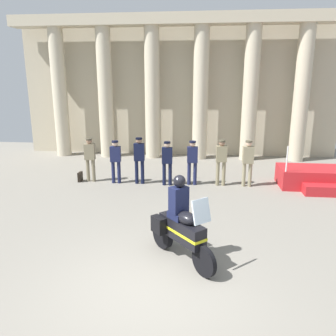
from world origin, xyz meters
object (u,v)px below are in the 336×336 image
(officer_in_row_5, at_px, (221,159))
(motorcycle_with_rider, at_px, (180,225))
(officer_in_row_0, at_px, (90,156))
(officer_in_row_6, at_px, (248,160))
(officer_in_row_1, at_px, (116,158))
(officer_in_row_4, at_px, (192,159))
(officer_in_row_2, at_px, (139,157))
(briefcase_on_ground, at_px, (80,177))
(reviewing_stand, at_px, (320,178))
(officer_in_row_3, at_px, (167,160))

(officer_in_row_5, height_order, motorcycle_with_rider, motorcycle_with_rider)
(officer_in_row_0, height_order, officer_in_row_6, officer_in_row_6)
(officer_in_row_1, relative_size, officer_in_row_4, 0.98)
(officer_in_row_2, relative_size, briefcase_on_ground, 4.83)
(reviewing_stand, bearing_deg, officer_in_row_3, -176.57)
(officer_in_row_4, xyz_separation_m, officer_in_row_6, (1.99, 0.01, 0.03))
(officer_in_row_2, height_order, motorcycle_with_rider, motorcycle_with_rider)
(officer_in_row_5, bearing_deg, officer_in_row_1, -2.79)
(reviewing_stand, bearing_deg, officer_in_row_0, -178.91)
(officer_in_row_1, bearing_deg, officer_in_row_4, 177.33)
(officer_in_row_2, bearing_deg, officer_in_row_4, 177.45)
(reviewing_stand, height_order, motorcycle_with_rider, motorcycle_with_rider)
(reviewing_stand, xyz_separation_m, officer_in_row_1, (-7.44, -0.27, 0.62))
(officer_in_row_4, bearing_deg, officer_in_row_0, -4.84)
(officer_in_row_0, relative_size, officer_in_row_5, 0.99)
(officer_in_row_2, height_order, officer_in_row_4, officer_in_row_2)
(officer_in_row_0, bearing_deg, reviewing_stand, 176.54)
(reviewing_stand, bearing_deg, motorcycle_with_rider, -129.82)
(officer_in_row_3, height_order, officer_in_row_5, officer_in_row_5)
(briefcase_on_ground, bearing_deg, motorcycle_with_rider, -51.93)
(motorcycle_with_rider, relative_size, briefcase_on_ground, 5.28)
(officer_in_row_2, distance_m, motorcycle_with_rider, 5.67)
(officer_in_row_3, bearing_deg, briefcase_on_ground, -6.55)
(officer_in_row_5, bearing_deg, officer_in_row_4, -3.14)
(officer_in_row_0, distance_m, officer_in_row_5, 4.90)
(officer_in_row_1, bearing_deg, briefcase_on_ground, -6.98)
(reviewing_stand, xyz_separation_m, officer_in_row_6, (-2.61, -0.17, 0.67))
(reviewing_stand, relative_size, briefcase_on_ground, 7.91)
(motorcycle_with_rider, height_order, briefcase_on_ground, motorcycle_with_rider)
(officer_in_row_1, relative_size, motorcycle_with_rider, 0.85)
(motorcycle_with_rider, bearing_deg, officer_in_row_0, 173.59)
(officer_in_row_0, bearing_deg, motorcycle_with_rider, 120.42)
(officer_in_row_4, height_order, briefcase_on_ground, officer_in_row_4)
(motorcycle_with_rider, bearing_deg, officer_in_row_5, 127.13)
(officer_in_row_1, height_order, officer_in_row_4, officer_in_row_4)
(reviewing_stand, height_order, briefcase_on_ground, reviewing_stand)
(officer_in_row_3, relative_size, officer_in_row_6, 0.96)
(officer_in_row_4, relative_size, officer_in_row_6, 0.97)
(officer_in_row_3, relative_size, officer_in_row_5, 0.96)
(reviewing_stand, relative_size, officer_in_row_0, 1.71)
(officer_in_row_3, distance_m, officer_in_row_4, 0.92)
(officer_in_row_6, distance_m, briefcase_on_ground, 6.31)
(officer_in_row_1, xyz_separation_m, briefcase_on_ground, (-1.43, 0.06, -0.77))
(officer_in_row_0, xyz_separation_m, officer_in_row_4, (3.86, -0.02, -0.01))
(officer_in_row_6, height_order, motorcycle_with_rider, motorcycle_with_rider)
(motorcycle_with_rider, bearing_deg, officer_in_row_3, 147.77)
(reviewing_stand, bearing_deg, officer_in_row_5, -177.52)
(briefcase_on_ground, bearing_deg, officer_in_row_1, -2.43)
(officer_in_row_6, height_order, briefcase_on_ground, officer_in_row_6)
(officer_in_row_4, distance_m, officer_in_row_6, 1.99)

